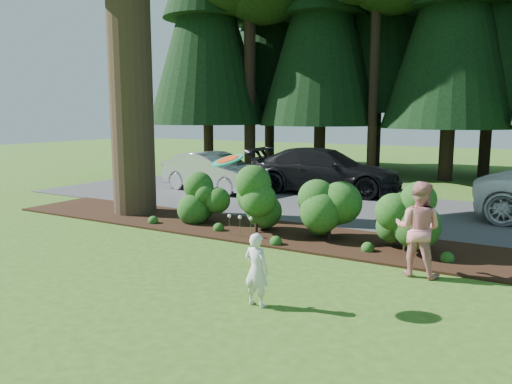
% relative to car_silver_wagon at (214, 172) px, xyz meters
% --- Properties ---
extents(ground, '(80.00, 80.00, 0.00)m').
position_rel_car_silver_wagon_xyz_m(ground, '(5.03, -8.10, -0.76)').
color(ground, '#2E5518').
rests_on(ground, ground).
extents(mulch_bed, '(16.00, 2.50, 0.05)m').
position_rel_car_silver_wagon_xyz_m(mulch_bed, '(5.03, -4.85, -0.74)').
color(mulch_bed, black).
rests_on(mulch_bed, ground).
extents(driveway, '(22.00, 6.00, 0.03)m').
position_rel_car_silver_wagon_xyz_m(driveway, '(5.03, -0.60, -0.75)').
color(driveway, '#38383A').
rests_on(driveway, ground).
extents(shrub_row, '(6.53, 1.60, 1.61)m').
position_rel_car_silver_wagon_xyz_m(shrub_row, '(5.80, -4.96, 0.05)').
color(shrub_row, '#194415').
rests_on(shrub_row, ground).
extents(lily_cluster, '(0.69, 0.09, 0.57)m').
position_rel_car_silver_wagon_xyz_m(lily_cluster, '(4.73, -5.70, -0.27)').
color(lily_cluster, '#194415').
rests_on(lily_cluster, ground).
extents(car_silver_wagon, '(4.64, 2.25, 1.47)m').
position_rel_car_silver_wagon_xyz_m(car_silver_wagon, '(0.00, 0.00, 0.00)').
color(car_silver_wagon, silver).
rests_on(car_silver_wagon, driveway).
extents(car_dark_suv, '(5.90, 2.89, 1.65)m').
position_rel_car_silver_wagon_xyz_m(car_dark_suv, '(3.79, 1.70, 0.09)').
color(car_dark_suv, black).
rests_on(car_dark_suv, driveway).
extents(child, '(0.44, 0.31, 1.15)m').
position_rel_car_silver_wagon_xyz_m(child, '(7.18, -9.13, -0.19)').
color(child, white).
rests_on(child, ground).
extents(adult, '(0.86, 0.67, 1.74)m').
position_rel_car_silver_wagon_xyz_m(adult, '(8.97, -6.36, 0.11)').
color(adult, red).
rests_on(adult, ground).
extents(frisbee, '(0.52, 0.49, 0.24)m').
position_rel_car_silver_wagon_xyz_m(frisbee, '(6.69, -9.16, 1.47)').
color(frisbee, '#1C9C7F').
rests_on(frisbee, ground).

